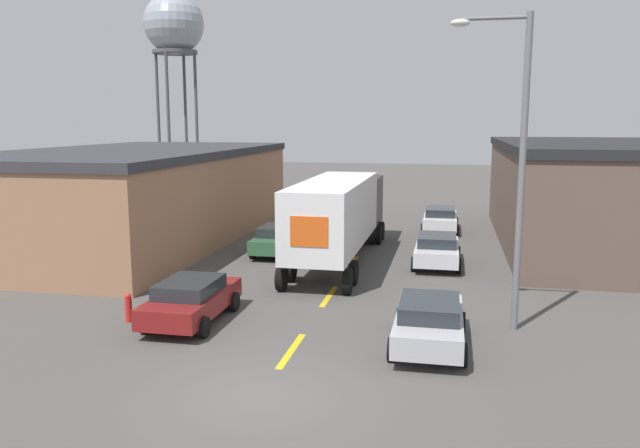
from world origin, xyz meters
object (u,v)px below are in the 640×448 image
parked_car_right_mid (437,249)px  water_tower (174,27)px  parked_car_left_far (279,239)px  street_lamp (515,155)px  parked_car_left_near (191,299)px  parked_car_right_far (440,219)px  semi_truck (341,211)px  parked_car_right_near (429,321)px  fire_hydrant (129,308)px

parked_car_right_mid → water_tower: 39.91m
parked_car_left_far → street_lamp: 14.05m
parked_car_left_far → street_lamp: bearing=-43.4°
parked_car_right_mid → parked_car_left_near: 12.00m
parked_car_right_far → parked_car_right_mid: 8.76m
semi_truck → parked_car_right_near: size_ratio=3.00×
parked_car_left_near → street_lamp: bearing=7.6°
parked_car_right_near → parked_car_right_mid: size_ratio=1.00×
street_lamp → fire_hydrant: (-11.62, -1.69, -4.83)m
parked_car_right_mid → fire_hydrant: size_ratio=4.68×
semi_truck → fire_hydrant: size_ratio=14.03×
parked_car_right_far → parked_car_left_far: (-7.40, -7.80, 0.00)m
parked_car_right_mid → parked_car_left_far: size_ratio=1.00×
water_tower → fire_hydrant: water_tower is taller
parked_car_left_near → water_tower: size_ratio=0.24×
parked_car_left_near → street_lamp: size_ratio=0.46×
parked_car_right_mid → fire_hydrant: (-9.35, -9.84, -0.28)m
parked_car_right_far → fire_hydrant: parked_car_right_far is taller
parked_car_right_near → parked_car_left_far: bearing=123.7°
parked_car_right_mid → parked_car_right_near: bearing=-90.0°
parked_car_right_near → fire_hydrant: 9.36m
parked_car_right_far → street_lamp: size_ratio=0.46×
semi_truck → parked_car_left_far: 3.52m
parked_car_left_far → fire_hydrant: bearing=-100.2°
semi_truck → parked_car_left_far: semi_truck is taller
parked_car_right_near → water_tower: (-24.69, 38.17, 14.03)m
parked_car_right_far → street_lamp: (2.26, -16.92, 4.55)m
parked_car_right_near → street_lamp: bearing=41.1°
semi_truck → water_tower: size_ratio=0.73×
parked_car_right_far → water_tower: size_ratio=0.24×
parked_car_right_mid → parked_car_left_near: bearing=-128.1°
parked_car_right_mid → parked_car_left_near: (-7.40, -9.44, 0.00)m
parked_car_right_mid → water_tower: water_tower is taller
semi_truck → water_tower: water_tower is taller
parked_car_right_mid → parked_car_left_far: (-7.40, 0.97, 0.00)m
water_tower → parked_car_right_mid: bearing=-48.6°
parked_car_right_near → semi_truck: bearing=112.6°
parked_car_right_near → fire_hydrant: parked_car_right_near is taller
semi_truck → parked_car_right_near: (4.31, -10.35, -1.52)m
semi_truck → street_lamp: (6.58, -8.37, 3.03)m
semi_truck → street_lamp: bearing=-51.6°
parked_car_right_near → water_tower: size_ratio=0.24×
semi_truck → water_tower: bearing=126.5°
parked_car_right_far → parked_car_left_near: 19.65m
parked_car_left_near → fire_hydrant: (-1.95, -0.40, -0.28)m
water_tower → fire_hydrant: bearing=-68.0°
parked_car_right_far → parked_car_left_near: size_ratio=1.00×
fire_hydrant → water_tower: bearing=112.0°
semi_truck → parked_car_right_mid: (4.31, -0.22, -1.52)m
parked_car_left_far → water_tower: water_tower is taller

